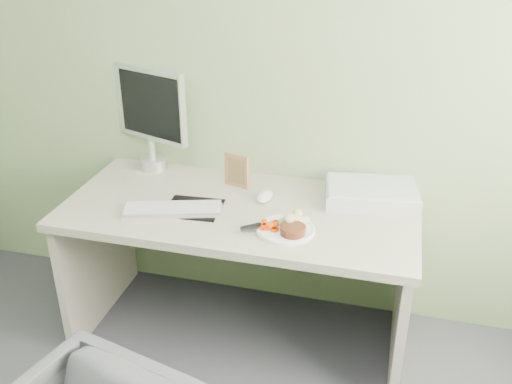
% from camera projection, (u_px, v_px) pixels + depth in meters
% --- Properties ---
extents(wall_back, '(3.50, 0.00, 3.50)m').
position_uv_depth(wall_back, '(260.00, 51.00, 2.63)').
color(wall_back, gray).
rests_on(wall_back, floor).
extents(desk, '(1.60, 0.75, 0.73)m').
position_uv_depth(desk, '(240.00, 241.00, 2.66)').
color(desk, beige).
rests_on(desk, floor).
extents(plate, '(0.25, 0.25, 0.01)m').
position_uv_depth(plate, '(286.00, 230.00, 2.38)').
color(plate, white).
rests_on(plate, desk).
extents(steak, '(0.14, 0.14, 0.03)m').
position_uv_depth(steak, '(293.00, 230.00, 2.34)').
color(steak, black).
rests_on(steak, plate).
extents(potato_pile, '(0.13, 0.11, 0.06)m').
position_uv_depth(potato_pile, '(298.00, 217.00, 2.41)').
color(potato_pile, tan).
rests_on(potato_pile, plate).
extents(carrot_heap, '(0.07, 0.06, 0.04)m').
position_uv_depth(carrot_heap, '(270.00, 224.00, 2.37)').
color(carrot_heap, '#F13E05').
rests_on(carrot_heap, plate).
extents(steak_knife, '(0.20, 0.17, 0.02)m').
position_uv_depth(steak_knife, '(260.00, 225.00, 2.38)').
color(steak_knife, silver).
rests_on(steak_knife, plate).
extents(mousepad, '(0.26, 0.23, 0.00)m').
position_uv_depth(mousepad, '(193.00, 208.00, 2.57)').
color(mousepad, black).
rests_on(mousepad, desk).
extents(keyboard, '(0.44, 0.24, 0.02)m').
position_uv_depth(keyboard, '(173.00, 209.00, 2.53)').
color(keyboard, white).
rests_on(keyboard, desk).
extents(computer_mouse, '(0.08, 0.13, 0.04)m').
position_uv_depth(computer_mouse, '(265.00, 196.00, 2.63)').
color(computer_mouse, white).
rests_on(computer_mouse, desk).
extents(photo_frame, '(0.13, 0.06, 0.16)m').
position_uv_depth(photo_frame, '(237.00, 171.00, 2.74)').
color(photo_frame, '#8B5F41').
rests_on(photo_frame, desk).
extents(eyedrop_bottle, '(0.02, 0.02, 0.07)m').
position_uv_depth(eyedrop_bottle, '(240.00, 175.00, 2.81)').
color(eyedrop_bottle, white).
rests_on(eyedrop_bottle, desk).
extents(scanner, '(0.46, 0.34, 0.07)m').
position_uv_depth(scanner, '(371.00, 194.00, 2.62)').
color(scanner, '#ACADB3').
rests_on(scanner, desk).
extents(monitor, '(0.42, 0.18, 0.52)m').
position_uv_depth(monitor, '(151.00, 113.00, 2.85)').
color(monitor, silver).
rests_on(monitor, desk).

